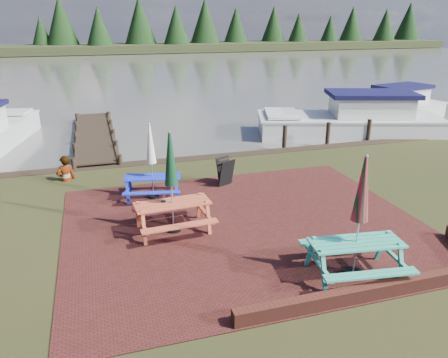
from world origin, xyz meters
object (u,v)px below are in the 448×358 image
picnic_table_red (172,198)px  picnic_table_blue (152,173)px  chalkboard (225,172)px  boat_near (352,122)px  person (63,156)px  boat_far (392,109)px  jetty (95,135)px  picnic_table_teal (357,236)px

picnic_table_red → picnic_table_blue: 2.30m
picnic_table_blue → chalkboard: picnic_table_blue is taller
boat_near → person: bearing=121.0°
chalkboard → boat_near: (7.70, 4.97, 0.02)m
chalkboard → person: size_ratio=0.52×
boat_far → person: size_ratio=4.02×
jetty → boat_near: 11.80m
chalkboard → person: bearing=134.0°
picnic_table_blue → person: (-2.53, 2.30, 0.05)m
picnic_table_teal → jetty: picnic_table_teal is taller
picnic_table_teal → boat_far: (10.79, 13.24, -0.51)m
jetty → person: (-1.02, -5.41, 0.72)m
picnic_table_red → chalkboard: (2.18, 2.70, -0.44)m
picnic_table_teal → boat_far: picnic_table_teal is taller
picnic_table_red → jetty: 10.18m
picnic_table_blue → boat_near: (10.05, 5.38, -0.31)m
picnic_table_teal → picnic_table_blue: bearing=129.5°
picnic_table_red → boat_near: size_ratio=0.29×
picnic_table_teal → jetty: 13.98m
chalkboard → boat_far: boat_far is taller
boat_far → jetty: bearing=78.7°
picnic_table_teal → picnic_table_red: picnic_table_teal is taller
jetty → person: 5.55m
picnic_table_teal → boat_near: (6.69, 10.74, -0.44)m
picnic_table_teal → boat_far: bearing=58.2°
picnic_table_red → jetty: (-1.69, 10.01, -0.78)m
picnic_table_blue → boat_far: bearing=40.7°
picnic_table_teal → picnic_table_blue: size_ratio=1.16×
chalkboard → boat_far: bearing=7.6°
chalkboard → jetty: size_ratio=0.10×
jetty → boat_far: 15.67m
person → picnic_table_red: bearing=101.8°
boat_near → picnic_table_blue: bearing=135.4°
picnic_table_teal → boat_near: size_ratio=0.29×
jetty → boat_far: bearing=0.6°
chalkboard → boat_far: (11.79, 7.47, -0.06)m
picnic_table_teal → picnic_table_red: 4.42m
chalkboard → picnic_table_red: bearing=-153.7°
picnic_table_blue → person: size_ratio=1.34×
picnic_table_red → person: 5.34m
boat_near → picnic_table_teal: bearing=165.3°
picnic_table_blue → jetty: bearing=112.7°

